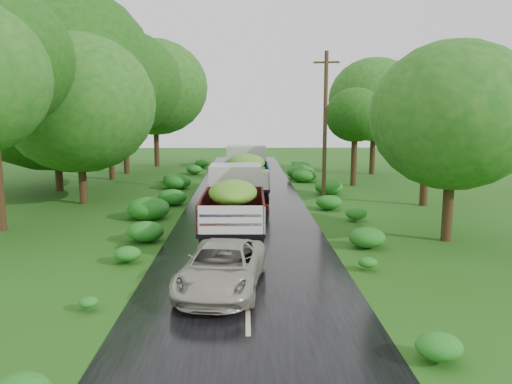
{
  "coord_description": "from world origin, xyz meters",
  "views": [
    {
      "loc": [
        -0.06,
        -11.58,
        5.12
      ],
      "look_at": [
        0.41,
        9.62,
        1.7
      ],
      "focal_mm": 35.0,
      "sensor_mm": 36.0,
      "label": 1
    }
  ],
  "objects_px": {
    "truck_near": "(234,199)",
    "car": "(222,267)",
    "truck_far": "(246,169)",
    "utility_pole": "(325,124)"
  },
  "relations": [
    {
      "from": "truck_near",
      "to": "car",
      "type": "xyz_separation_m",
      "value": [
        -0.23,
        -6.33,
        -0.89
      ]
    },
    {
      "from": "truck_near",
      "to": "car",
      "type": "bearing_deg",
      "value": -91.2
    },
    {
      "from": "truck_near",
      "to": "truck_far",
      "type": "bearing_deg",
      "value": 87.8
    },
    {
      "from": "truck_far",
      "to": "utility_pole",
      "type": "xyz_separation_m",
      "value": [
        4.6,
        -0.64,
        2.71
      ]
    },
    {
      "from": "truck_far",
      "to": "car",
      "type": "bearing_deg",
      "value": -92.09
    },
    {
      "from": "truck_near",
      "to": "truck_far",
      "type": "relative_size",
      "value": 0.93
    },
    {
      "from": "car",
      "to": "utility_pole",
      "type": "height_order",
      "value": "utility_pole"
    },
    {
      "from": "car",
      "to": "utility_pole",
      "type": "bearing_deg",
      "value": 78.23
    },
    {
      "from": "utility_pole",
      "to": "truck_near",
      "type": "bearing_deg",
      "value": -108.82
    },
    {
      "from": "truck_far",
      "to": "car",
      "type": "relative_size",
      "value": 1.51
    }
  ]
}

